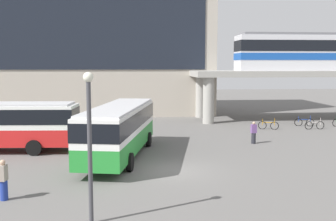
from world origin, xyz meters
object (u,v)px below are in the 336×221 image
object	(u,v)px
bicycle_blue	(304,122)
pedestrian_near_building	(3,181)
train	(331,52)
bicycle_silver	(315,125)
bus_main	(120,126)
pedestrian_by_bike_rack	(254,133)
station_building	(97,32)
bicycle_orange	(268,125)

from	to	relation	value
bicycle_blue	pedestrian_near_building	distance (m)	28.42
train	pedestrian_near_building	xyz separation A→B (m)	(-25.99, -23.51, -6.24)
bicycle_silver	bicycle_blue	bearing A→B (deg)	93.78
bus_main	pedestrian_by_bike_rack	distance (m)	10.24
station_building	bicycle_silver	size ratio (longest dim) A/B	14.99
bicycle_silver	pedestrian_near_building	size ratio (longest dim) A/B	1.02
bicycle_orange	train	bearing A→B (deg)	36.19
bicycle_silver	pedestrian_by_bike_rack	distance (m)	9.39
pedestrian_near_building	pedestrian_by_bike_rack	world-z (taller)	pedestrian_near_building
bus_main	pedestrian_near_building	world-z (taller)	bus_main
train	station_building	bearing A→B (deg)	161.11
station_building	bicycle_blue	world-z (taller)	station_building
bicycle_orange	pedestrian_by_bike_rack	world-z (taller)	pedestrian_by_bike_rack
train	bicycle_blue	xyz separation A→B (m)	(-4.67, -4.72, -6.70)
bus_main	bicycle_orange	distance (m)	16.09
bicycle_orange	pedestrian_by_bike_rack	bearing A→B (deg)	-117.58
bicycle_blue	pedestrian_near_building	size ratio (longest dim) A/B	1.00
station_building	train	world-z (taller)	station_building
pedestrian_by_bike_rack	station_building	bearing A→B (deg)	121.84
bicycle_blue	bicycle_silver	distance (m)	1.89
bicycle_blue	pedestrian_near_building	xyz separation A→B (m)	(-21.32, -18.79, 0.46)
station_building	bicycle_orange	xyz separation A→B (m)	(16.24, -14.85, -9.27)
station_building	bus_main	world-z (taller)	station_building
bus_main	bicycle_silver	distance (m)	19.37
bus_main	bicycle_silver	bearing A→B (deg)	29.25
train	bus_main	xyz separation A→B (m)	(-21.38, -16.04, -5.07)
station_building	bicycle_silver	xyz separation A→B (m)	(20.35, -15.13, -9.27)
bicycle_blue	bicycle_orange	distance (m)	4.30
bus_main	bicycle_silver	xyz separation A→B (m)	(16.84, 9.43, -1.63)
train	pedestrian_by_bike_rack	bearing A→B (deg)	-133.56
bicycle_silver	pedestrian_near_building	bearing A→B (deg)	-141.75
bicycle_blue	pedestrian_by_bike_rack	distance (m)	10.58
bus_main	bicycle_silver	size ratio (longest dim) A/B	6.32
station_building	bicycle_blue	size ratio (longest dim) A/B	15.37
train	bicycle_orange	size ratio (longest dim) A/B	11.59
bicycle_silver	pedestrian_by_bike_rack	bearing A→B (deg)	-141.29
train	pedestrian_by_bike_rack	xyz separation A→B (m)	(-11.86, -12.47, -6.31)
bicycle_silver	bicycle_orange	xyz separation A→B (m)	(-4.11, 0.28, 0.00)
bus_main	pedestrian_near_building	distance (m)	8.86
bicycle_silver	pedestrian_by_bike_rack	xyz separation A→B (m)	(-7.32, -5.87, 0.39)
station_building	train	distance (m)	26.44
bicycle_silver	bus_main	bearing A→B (deg)	-150.75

